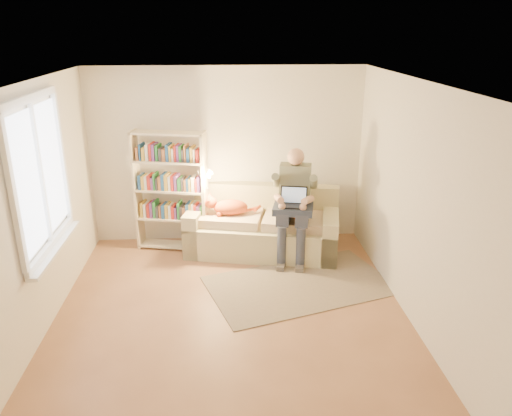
{
  "coord_description": "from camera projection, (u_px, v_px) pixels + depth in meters",
  "views": [
    {
      "loc": [
        -0.04,
        -4.95,
        3.11
      ],
      "look_at": [
        0.35,
        1.0,
        0.93
      ],
      "focal_mm": 35.0,
      "sensor_mm": 36.0,
      "label": 1
    }
  ],
  "objects": [
    {
      "name": "wall_front",
      "position": [
        235.0,
        330.0,
        3.16
      ],
      "size": [
        4.0,
        0.02,
        2.6
      ],
      "primitive_type": "cube",
      "color": "silver",
      "rests_on": "floor"
    },
    {
      "name": "cat",
      "position": [
        226.0,
        207.0,
        7.08
      ],
      "size": [
        0.75,
        0.35,
        0.27
      ],
      "rotation": [
        0.0,
        0.0,
        -0.21
      ],
      "color": "orange",
      "rests_on": "sofa"
    },
    {
      "name": "ceiling",
      "position": [
        227.0,
        82.0,
        4.82
      ],
      "size": [
        4.0,
        4.5,
        0.02
      ],
      "primitive_type": "cube",
      "color": "white",
      "rests_on": "wall_back"
    },
    {
      "name": "person",
      "position": [
        294.0,
        199.0,
        6.87
      ],
      "size": [
        0.55,
        0.75,
        1.55
      ],
      "rotation": [
        0.0,
        0.0,
        -0.21
      ],
      "color": "slate",
      "rests_on": "sofa"
    },
    {
      "name": "wall_left",
      "position": [
        35.0,
        213.0,
        5.14
      ],
      "size": [
        0.02,
        4.5,
        2.6
      ],
      "primitive_type": "cube",
      "color": "silver",
      "rests_on": "floor"
    },
    {
      "name": "window",
      "position": [
        46.0,
        199.0,
        5.31
      ],
      "size": [
        0.12,
        1.52,
        1.69
      ],
      "color": "white",
      "rests_on": "wall_left"
    },
    {
      "name": "sofa",
      "position": [
        263.0,
        229.0,
        7.27
      ],
      "size": [
        2.3,
        1.39,
        0.91
      ],
      "rotation": [
        0.0,
        0.0,
        -0.21
      ],
      "color": "#C5BC8B",
      "rests_on": "floor"
    },
    {
      "name": "wall_back",
      "position": [
        227.0,
        156.0,
        7.38
      ],
      "size": [
        4.0,
        0.02,
        2.6
      ],
      "primitive_type": "cube",
      "color": "silver",
      "rests_on": "floor"
    },
    {
      "name": "laptop",
      "position": [
        296.0,
        201.0,
        6.73
      ],
      "size": [
        0.42,
        0.38,
        0.3
      ],
      "rotation": [
        0.0,
        0.0,
        -0.21
      ],
      "color": "black",
      "rests_on": "blanket"
    },
    {
      "name": "floor",
      "position": [
        231.0,
        315.0,
        5.71
      ],
      "size": [
        4.5,
        4.5,
        0.0
      ],
      "primitive_type": "plane",
      "color": "#8D5E40",
      "rests_on": "ground"
    },
    {
      "name": "blanket",
      "position": [
        295.0,
        209.0,
        6.76
      ],
      "size": [
        0.61,
        0.54,
        0.1
      ],
      "primitive_type": "cube",
      "rotation": [
        0.0,
        0.0,
        -0.21
      ],
      "color": "#252E42",
      "rests_on": "person"
    },
    {
      "name": "bookshelf",
      "position": [
        171.0,
        186.0,
        7.11
      ],
      "size": [
        1.15,
        0.55,
        1.76
      ],
      "rotation": [
        0.0,
        0.0,
        -0.21
      ],
      "color": "beige",
      "rests_on": "floor"
    },
    {
      "name": "rug",
      "position": [
        300.0,
        285.0,
        6.36
      ],
      "size": [
        2.57,
        1.98,
        0.01
      ],
      "primitive_type": "cube",
      "rotation": [
        0.0,
        0.0,
        0.31
      ],
      "color": "gray",
      "rests_on": "floor"
    },
    {
      "name": "wall_right",
      "position": [
        414.0,
        204.0,
        5.39
      ],
      "size": [
        0.02,
        4.5,
        2.6
      ],
      "primitive_type": "cube",
      "color": "silver",
      "rests_on": "floor"
    }
  ]
}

